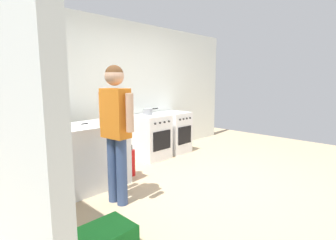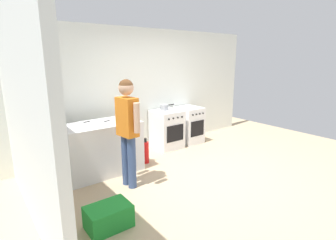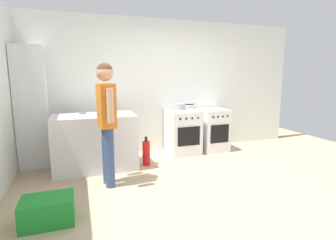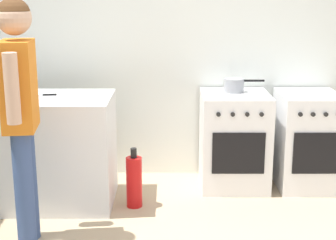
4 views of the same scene
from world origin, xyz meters
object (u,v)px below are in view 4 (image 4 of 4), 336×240
Objects in this scene: oven_right at (308,140)px; person at (21,101)px; oven_left at (235,140)px; knife_bread at (31,91)px; fire_extinguisher at (135,181)px; pot at (235,85)px; knife_carving at (39,95)px.

person reaches higher than oven_right.
knife_bread reaches higher than oven_left.
pot is at bearing 32.78° from fire_extinguisher.
fire_extinguisher is (-1.52, -0.48, -0.21)m from oven_right.
knife_bread is (-1.76, -0.15, 0.48)m from oven_left.
oven_right is 2.42× the size of knife_bread.
oven_left is 1.00× the size of oven_right.
person is at bearing -144.89° from oven_left.
pot is 1.77m from knife_bread.
knife_bread is at bearing -172.41° from pot.
oven_right is at bearing 17.41° from fire_extinguisher.
oven_right is 2.38m from knife_carving.
pot is at bearing 173.19° from oven_right.
oven_left reaches higher than fire_extinguisher.
person is at bearing -142.92° from pot.
person is (-2.23, -1.11, 0.59)m from oven_right.
pot is at bearing 13.85° from knife_carving.
oven_left is at bearing 180.00° from oven_right.
oven_left is 0.65m from oven_right.
knife_bread is at bearing -174.97° from oven_left.
oven_right is at bearing -0.00° from oven_left.
knife_bread is at bearing 101.18° from person.
pot is (-0.66, 0.08, 0.49)m from oven_right.
pot is (-0.01, 0.08, 0.49)m from oven_left.
oven_right is 1.70× the size of fire_extinguisher.
fire_extinguisher is (0.78, -0.15, -0.69)m from knife_carving.
pot reaches higher than knife_carving.
person reaches higher than knife_bread.
oven_left is 1.01m from fire_extinguisher.
oven_left is 0.50× the size of person.
knife_bread is 0.20m from knife_carving.
oven_right is 2.57× the size of knife_carving.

